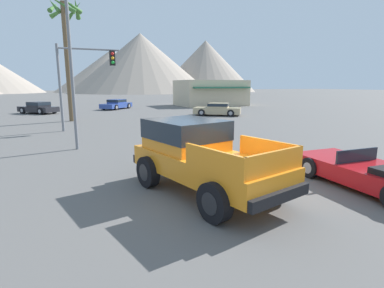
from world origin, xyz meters
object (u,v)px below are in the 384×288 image
(red_convertible_car, at_px, (371,174))
(street_lamp_post, at_px, (70,48))
(parked_car_tan, at_px, (218,109))
(parked_car_dark, at_px, (38,108))
(orange_pickup_truck, at_px, (198,151))
(traffic_light_main, at_px, (84,71))
(palm_tree_short, at_px, (66,31))
(parked_car_blue, at_px, (117,104))

(red_convertible_car, relative_size, street_lamp_post, 0.61)
(parked_car_tan, height_order, parked_car_dark, parked_car_tan)
(red_convertible_car, relative_size, parked_car_dark, 1.09)
(orange_pickup_truck, height_order, red_convertible_car, orange_pickup_truck)
(traffic_light_main, distance_m, palm_tree_short, 6.25)
(traffic_light_main, relative_size, street_lamp_post, 0.73)
(orange_pickup_truck, xyz_separation_m, parked_car_dark, (-6.00, 26.66, -0.49))
(orange_pickup_truck, distance_m, parked_car_dark, 27.34)
(parked_car_blue, relative_size, palm_tree_short, 0.49)
(parked_car_tan, distance_m, parked_car_blue, 13.70)
(parked_car_tan, bearing_deg, parked_car_blue, 69.21)
(orange_pickup_truck, relative_size, parked_car_tan, 1.11)
(parked_car_tan, height_order, traffic_light_main, traffic_light_main)
(parked_car_blue, xyz_separation_m, palm_tree_short, (-5.05, -11.09, 6.22))
(parked_car_dark, distance_m, traffic_light_main, 14.59)
(parked_car_tan, bearing_deg, street_lamp_post, 165.88)
(parked_car_dark, bearing_deg, street_lamp_post, -125.11)
(parked_car_dark, xyz_separation_m, traffic_light_main, (3.90, -13.71, 3.10))
(parked_car_dark, height_order, traffic_light_main, traffic_light_main)
(parked_car_dark, distance_m, palm_tree_short, 10.86)
(parked_car_dark, xyz_separation_m, street_lamp_post, (3.07, -19.71, 3.80))
(red_convertible_car, bearing_deg, orange_pickup_truck, 160.47)
(street_lamp_post, xyz_separation_m, palm_tree_short, (0.02, 11.36, 2.41))
(red_convertible_car, distance_m, parked_car_blue, 31.22)
(parked_car_blue, bearing_deg, parked_car_tan, 165.34)
(parked_car_tan, relative_size, parked_car_blue, 1.02)
(red_convertible_car, distance_m, parked_car_dark, 30.29)
(orange_pickup_truck, bearing_deg, parked_car_dark, 87.64)
(orange_pickup_truck, distance_m, parked_car_tan, 20.61)
(parked_car_blue, height_order, street_lamp_post, street_lamp_post)
(orange_pickup_truck, distance_m, street_lamp_post, 8.24)
(street_lamp_post, bearing_deg, parked_car_tan, 41.00)
(parked_car_blue, distance_m, traffic_light_main, 17.27)
(parked_car_tan, height_order, parked_car_blue, parked_car_tan)
(orange_pickup_truck, relative_size, palm_tree_short, 0.56)
(orange_pickup_truck, relative_size, parked_car_dark, 1.26)
(parked_car_blue, relative_size, street_lamp_post, 0.62)
(parked_car_dark, xyz_separation_m, parked_car_blue, (8.15, 2.73, -0.01))
(orange_pickup_truck, height_order, parked_car_blue, orange_pickup_truck)
(traffic_light_main, height_order, palm_tree_short, palm_tree_short)
(parked_car_dark, height_order, parked_car_blue, parked_car_dark)
(red_convertible_car, relative_size, parked_car_blue, 0.99)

